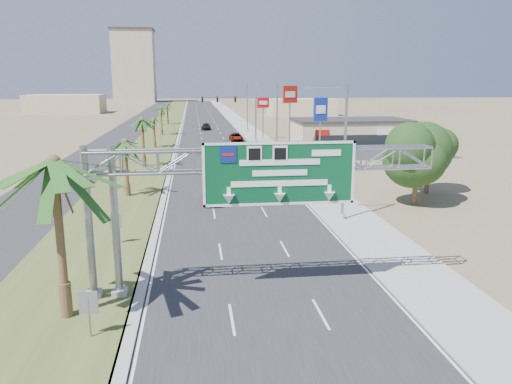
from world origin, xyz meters
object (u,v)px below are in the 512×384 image
object	(u,v)px
car_mid_lane	(211,164)
car_right_lane	(236,137)
sign_gantry	(246,172)
signal_mast	(244,114)
palm_near	(53,163)
pole_sign_red_near	(290,99)
store_building	(350,133)
pole_sign_red_far	(263,106)
car_left_lane	(212,195)
pole_sign_blue	(320,112)
car_far	(206,127)

from	to	relation	value
car_mid_lane	car_right_lane	distance (m)	30.60
sign_gantry	signal_mast	bearing A→B (deg)	84.26
palm_near	pole_sign_red_near	world-z (taller)	pole_sign_red_near
store_building	car_mid_lane	world-z (taller)	store_building
palm_near	pole_sign_red_far	bearing A→B (deg)	74.99
car_right_lane	pole_sign_red_near	xyz separation A→B (m)	(6.29, -16.72, 7.15)
sign_gantry	car_left_lane	bearing A→B (deg)	92.87
car_mid_lane	pole_sign_red_near	bearing A→B (deg)	53.22
car_left_lane	pole_sign_blue	bearing A→B (deg)	55.95
car_left_lane	pole_sign_red_far	bearing A→B (deg)	77.09
car_left_lane	pole_sign_red_far	distance (m)	48.79
sign_gantry	pole_sign_red_far	xyz separation A→B (m)	(10.06, 65.96, -0.07)
sign_gantry	car_far	size ratio (longest dim) A/B	3.77
sign_gantry	car_right_lane	xyz separation A→B (m)	(5.07, 64.39, -5.41)
signal_mast	pole_sign_red_near	size ratio (longest dim) A/B	1.05
signal_mast	pole_sign_blue	world-z (taller)	pole_sign_blue
car_mid_lane	car_right_lane	world-z (taller)	car_mid_lane
store_building	pole_sign_blue	xyz separation A→B (m)	(-9.00, -15.32, 4.30)
car_mid_lane	pole_sign_red_near	world-z (taller)	pole_sign_red_near
car_far	signal_mast	bearing A→B (deg)	-69.69
car_far	store_building	bearing A→B (deg)	-46.11
car_right_lane	palm_near	bearing A→B (deg)	-102.54
store_building	car_left_lane	size ratio (longest dim) A/B	4.38
car_far	pole_sign_red_far	xyz separation A→B (m)	(9.72, -19.50, 5.35)
palm_near	store_building	distance (m)	66.04
sign_gantry	store_building	xyz separation A→B (m)	(23.06, 56.07, -4.06)
sign_gantry	car_right_lane	distance (m)	64.82
palm_near	car_mid_lane	xyz separation A→B (m)	(7.70, 36.22, -6.10)
car_mid_lane	sign_gantry	bearing A→B (deg)	-84.65
pole_sign_red_far	car_mid_lane	bearing A→B (deg)	-108.34
car_left_lane	car_mid_lane	bearing A→B (deg)	88.36
palm_near	car_right_lane	world-z (taller)	palm_near
palm_near	pole_sign_blue	size ratio (longest dim) A/B	1.00
car_right_lane	car_mid_lane	bearing A→B (deg)	-101.64
sign_gantry	car_left_lane	xyz separation A→B (m)	(-0.94, 18.72, -5.36)
car_right_lane	car_far	world-z (taller)	car_right_lane
car_left_lane	car_mid_lane	distance (m)	15.57
pole_sign_red_near	pole_sign_red_far	world-z (taller)	pole_sign_red_near
car_far	pole_sign_blue	xyz separation A→B (m)	(13.72, -44.71, 5.66)
sign_gantry	signal_mast	size ratio (longest dim) A/B	1.63
signal_mast	pole_sign_blue	size ratio (longest dim) A/B	1.23
store_building	car_mid_lane	size ratio (longest dim) A/B	3.59
car_mid_lane	pole_sign_red_near	distance (m)	19.15
car_left_lane	pole_sign_red_far	xyz separation A→B (m)	(11.00, 47.24, 5.29)
pole_sign_red_near	car_far	bearing A→B (deg)	106.25
pole_sign_blue	sign_gantry	bearing A→B (deg)	-109.04
palm_near	signal_mast	distance (m)	65.60
palm_near	pole_sign_blue	distance (m)	48.12
store_building	pole_sign_red_near	bearing A→B (deg)	-144.32
pole_sign_red_near	pole_sign_red_far	distance (m)	18.43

